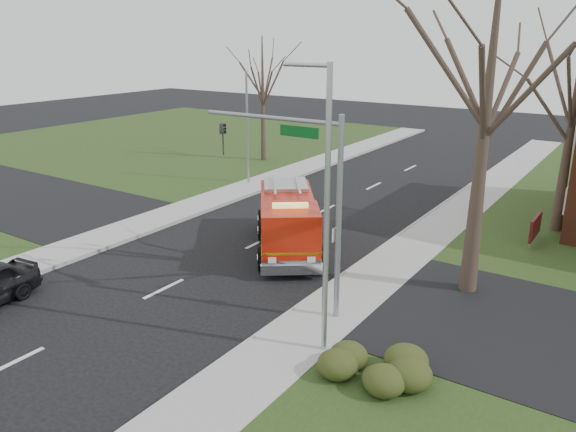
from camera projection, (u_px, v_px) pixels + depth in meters
The scene contains 12 objects.
ground at pixel (164, 289), 20.93m from camera, with size 120.00×120.00×0.00m, color black.
sidewalk_right at pixel (304, 334), 17.63m from camera, with size 2.40×80.00×0.15m, color gray.
sidewalk_left at pixel (61, 253), 24.19m from camera, with size 2.40×80.00×0.15m, color gray.
health_center_sign at pixel (535, 227), 24.99m from camera, with size 0.12×2.00×1.40m.
hedge_corner at pixel (372, 362), 15.20m from camera, with size 2.80×2.00×0.90m, color #2F3814.
bare_tree_near at pixel (489, 87), 18.37m from camera, with size 6.00×6.00×12.00m.
bare_tree_far at pixel (576, 95), 24.98m from camera, with size 5.25×5.25×10.50m.
bare_tree_left at pixel (263, 86), 40.33m from camera, with size 4.50×4.50×9.00m.
traffic_signal_mast at pixel (304, 177), 17.91m from camera, with size 5.29×0.18×6.80m.
streetlight_pole at pixel (325, 207), 15.36m from camera, with size 1.48×0.16×8.40m.
utility_pole_far at pixel (247, 129), 34.53m from camera, with size 0.14×0.14×7.00m, color gray.
fire_engine at pixel (288, 223), 24.42m from camera, with size 5.95×6.91×2.77m.
Camera 1 is at (14.47, -13.27, 9.04)m, focal length 35.00 mm.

